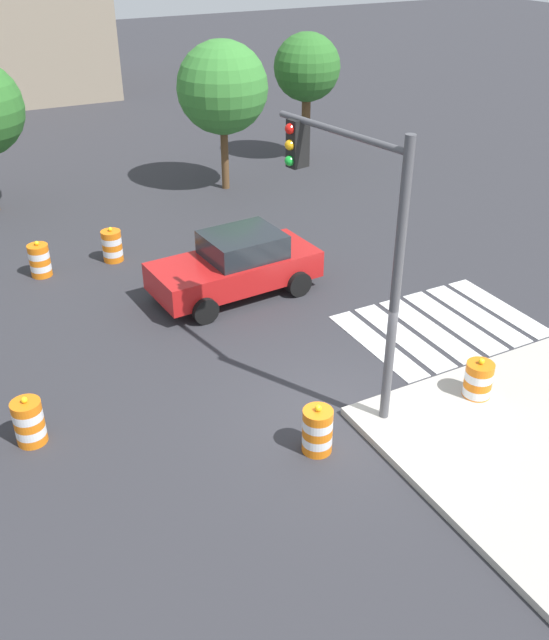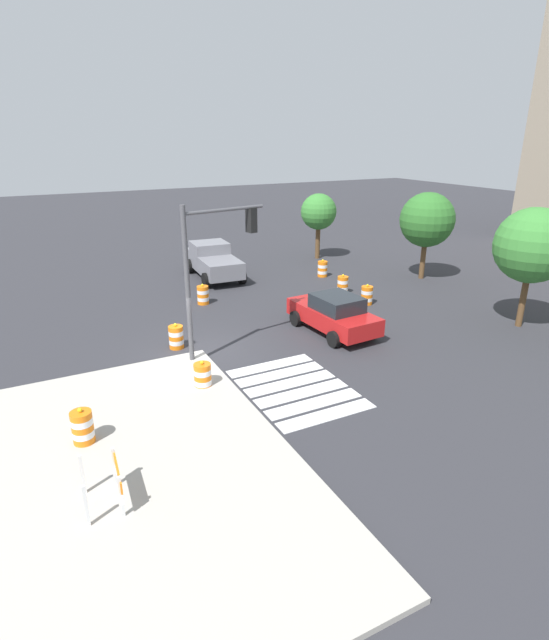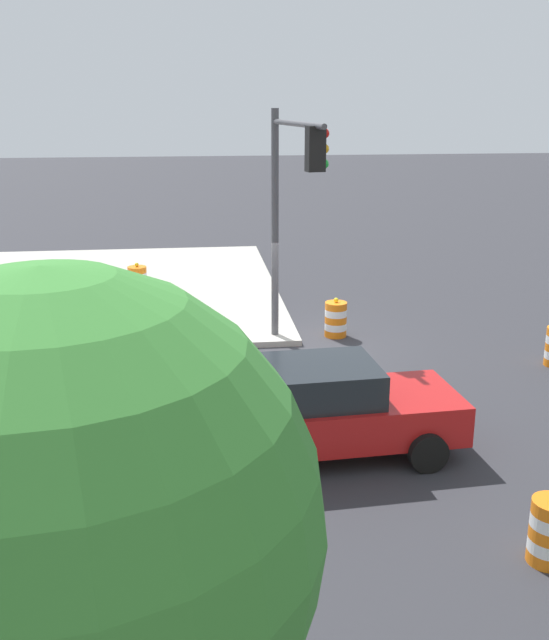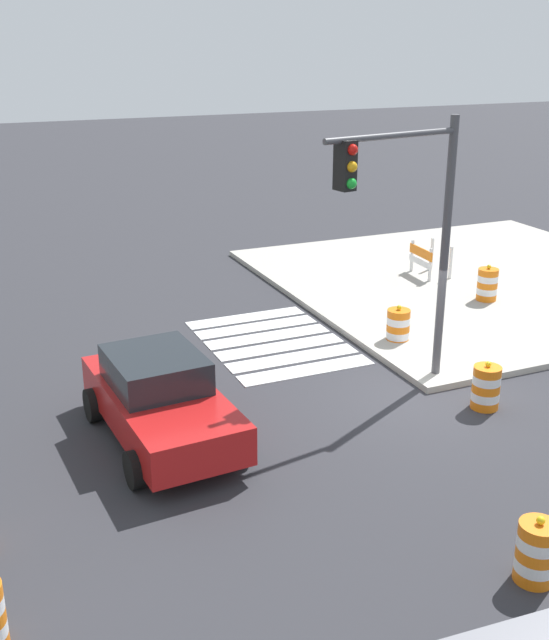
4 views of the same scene
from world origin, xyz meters
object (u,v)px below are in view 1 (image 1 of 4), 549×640
object	(u,v)px
traffic_light_pole	(353,218)
street_tree_streetside_near	(222,88)
street_tree_streetside_far	(307,68)
traffic_barrel_median_near	(112,246)
traffic_barrel_median_far	(29,422)
sports_car	(237,265)
traffic_barrel_lane_center	(478,382)
traffic_barrel_far_curb	(317,430)
traffic_barrel_crosswalk_end	(40,260)

from	to	relation	value
traffic_light_pole	street_tree_streetside_near	bearing A→B (deg)	76.17
street_tree_streetside_far	traffic_barrel_median_near	bearing A→B (deg)	-149.36
traffic_barrel_median_near	traffic_barrel_median_far	world-z (taller)	same
sports_car	traffic_barrel_lane_center	bearing A→B (deg)	-70.88
traffic_barrel_median_near	street_tree_streetside_near	size ratio (longest dim) A/B	0.20
sports_car	traffic_barrel_far_curb	bearing A→B (deg)	-102.18
traffic_barrel_far_curb	traffic_light_pole	distance (m)	3.91
traffic_barrel_lane_center	traffic_barrel_crosswalk_end	bearing A→B (deg)	123.36
sports_car	street_tree_streetside_near	distance (m)	8.59
traffic_light_pole	street_tree_streetside_far	size ratio (longest dim) A/B	1.14
traffic_barrel_median_near	street_tree_streetside_far	world-z (taller)	street_tree_streetside_far
sports_car	traffic_barrel_median_far	size ratio (longest dim) A/B	4.32
traffic_barrel_crosswalk_end	traffic_barrel_far_curb	world-z (taller)	same
street_tree_streetside_far	traffic_barrel_crosswalk_end	bearing A→B (deg)	-153.84
traffic_barrel_crosswalk_end	traffic_barrel_median_near	world-z (taller)	same
traffic_barrel_crosswalk_end	street_tree_streetside_far	distance (m)	13.32
traffic_barrel_far_curb	traffic_barrel_lane_center	xyz separation A→B (m)	(3.64, -0.20, 0.00)
sports_car	street_tree_streetside_near	xyz separation A→B (m)	(3.10, 7.54, 2.70)
traffic_barrel_median_near	traffic_barrel_far_curb	size ratio (longest dim) A/B	1.00
traffic_barrel_median_near	traffic_barrel_median_far	xyz separation A→B (m)	(-3.69, -7.08, 0.00)
street_tree_streetside_near	sports_car	bearing A→B (deg)	-112.37
sports_car	street_tree_streetside_far	world-z (taller)	street_tree_streetside_far
traffic_barrel_far_curb	traffic_light_pole	world-z (taller)	traffic_light_pole
traffic_barrel_median_far	traffic_barrel_crosswalk_end	bearing A→B (deg)	76.67
sports_car	traffic_barrel_far_curb	distance (m)	6.49
traffic_barrel_crosswalk_end	street_tree_streetside_near	bearing A→B (deg)	29.01
traffic_barrel_lane_center	traffic_light_pole	world-z (taller)	traffic_light_pole
sports_car	traffic_barrel_crosswalk_end	xyz separation A→B (m)	(-4.30, 3.43, -0.36)
sports_car	traffic_barrel_median_near	bearing A→B (deg)	123.41
traffic_barrel_median_near	traffic_barrel_lane_center	size ratio (longest dim) A/B	1.00
traffic_barrel_far_curb	traffic_light_pole	bearing A→B (deg)	42.05
traffic_barrel_far_curb	traffic_barrel_lane_center	bearing A→B (deg)	-3.20
street_tree_streetside_far	traffic_barrel_lane_center	bearing A→B (deg)	-107.90
sports_car	traffic_barrel_median_near	xyz separation A→B (m)	(-2.28, 3.46, -0.36)
traffic_barrel_median_near	traffic_light_pole	world-z (taller)	traffic_light_pole
traffic_light_pole	traffic_barrel_median_near	bearing A→B (deg)	104.81
traffic_barrel_median_near	traffic_barrel_far_curb	bearing A→B (deg)	-84.69
traffic_barrel_lane_center	street_tree_streetside_near	distance (m)	14.44
sports_car	traffic_barrel_lane_center	xyz separation A→B (m)	(2.27, -6.54, -0.36)
traffic_barrel_median_far	traffic_barrel_far_curb	world-z (taller)	same
traffic_barrel_median_near	traffic_barrel_lane_center	world-z (taller)	same
traffic_barrel_median_far	traffic_barrel_lane_center	world-z (taller)	same
traffic_barrel_far_curb	traffic_barrel_lane_center	world-z (taller)	same
traffic_barrel_median_far	street_tree_streetside_near	world-z (taller)	street_tree_streetside_near
traffic_barrel_crosswalk_end	traffic_barrel_lane_center	distance (m)	11.95
traffic_barrel_lane_center	street_tree_streetside_near	size ratio (longest dim) A/B	0.20
traffic_barrel_crosswalk_end	traffic_barrel_median_near	xyz separation A→B (m)	(2.02, 0.02, 0.00)
traffic_barrel_far_curb	traffic_light_pole	xyz separation A→B (m)	(1.36, 1.22, 3.46)
traffic_light_pole	street_tree_streetside_far	bearing A→B (deg)	62.74
traffic_light_pole	street_tree_streetside_far	distance (m)	16.05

